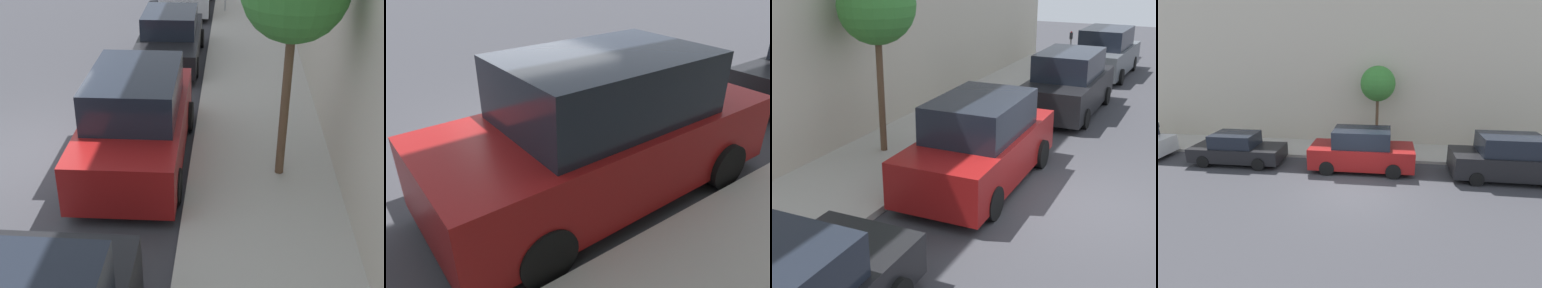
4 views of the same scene
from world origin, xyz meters
TOP-DOWN VIEW (x-y plane):
  - ground_plane at (0.00, 0.00)m, footprint 60.00×60.00m
  - sidewalk at (4.95, 0.00)m, footprint 2.90×32.00m
  - building_facade at (7.40, 0.00)m, footprint 2.00×32.00m
  - parked_suv_second at (2.17, -6.51)m, footprint 2.08×4.81m
  - parked_suv_third at (2.38, -0.09)m, footprint 2.08×4.84m
  - parked_sedan_fourth at (2.37, 6.14)m, footprint 1.92×4.54m
  - parking_meter_far at (3.95, 11.77)m, footprint 0.11×0.15m
  - street_tree at (5.29, -0.61)m, footprint 1.87×1.87m

SIDE VIEW (x-z plane):
  - ground_plane at x=0.00m, z-range 0.00..0.00m
  - sidewalk at x=4.95m, z-range 0.00..0.15m
  - parked_sedan_fourth at x=2.37m, z-range -0.04..1.50m
  - parked_suv_third at x=2.38m, z-range -0.06..1.92m
  - parked_suv_second at x=2.17m, z-range -0.06..1.92m
  - parking_meter_far at x=3.95m, z-range 0.31..1.73m
  - street_tree at x=5.29m, z-range 1.45..5.98m
  - building_facade at x=7.40m, z-range 0.00..10.72m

